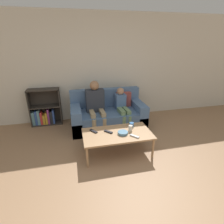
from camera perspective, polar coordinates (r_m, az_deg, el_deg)
ground_plane at (r=2.64m, az=9.24°, el=-26.38°), size 22.00×22.00×0.00m
wall_back at (r=4.55m, az=-3.40°, el=13.94°), size 12.00×0.06×2.60m
couch at (r=4.23m, az=-1.34°, el=-1.00°), size 1.72×0.88×0.86m
bookshelf at (r=4.64m, az=-21.09°, el=0.44°), size 0.73×0.28×0.90m
coffee_table at (r=3.21m, az=1.73°, el=-7.41°), size 1.24×0.67×0.41m
person_adult at (r=3.98m, az=-5.38°, el=3.08°), size 0.42×0.63×1.14m
person_child at (r=4.09m, az=3.30°, el=1.89°), size 0.27×0.62×0.95m
cup_near at (r=3.26m, az=6.05°, el=-5.27°), size 0.07×0.07×0.11m
cup_far at (r=3.41m, az=6.39°, el=-4.17°), size 0.08×0.08×0.09m
tv_remote_0 at (r=3.21m, az=-1.20°, el=-6.46°), size 0.15×0.16×0.02m
tv_remote_1 at (r=3.10m, az=7.37°, el=-7.83°), size 0.14×0.16×0.02m
tv_remote_2 at (r=3.24m, az=-6.05°, el=-6.26°), size 0.14×0.17×0.02m
snack_bowl at (r=3.16m, az=3.56°, el=-6.81°), size 0.18×0.18×0.05m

